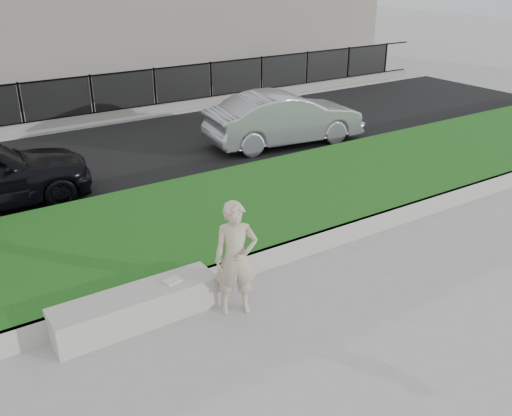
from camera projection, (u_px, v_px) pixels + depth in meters
ground at (257, 313)px, 8.77m from camera, size 90.00×90.00×0.00m
grass_bank at (171, 230)px, 10.97m from camera, size 34.00×4.00×0.40m
grass_kerb at (222, 273)px, 9.48m from camera, size 34.00×0.08×0.40m
street at (81, 161)px, 15.24m from camera, size 34.00×7.00×0.04m
far_pavement at (37, 123)px, 18.66m from camera, size 34.00×3.00×0.12m
iron_fence at (43, 115)px, 17.70m from camera, size 32.00×0.30×1.50m
stone_bench at (136, 307)px, 8.45m from camera, size 2.50×0.62×0.51m
man at (236, 259)px, 8.48m from camera, size 0.78×0.67×1.81m
book at (172, 281)px, 8.63m from camera, size 0.28×0.22×0.03m
car_silver at (284, 118)px, 16.35m from camera, size 4.71×2.15×1.50m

